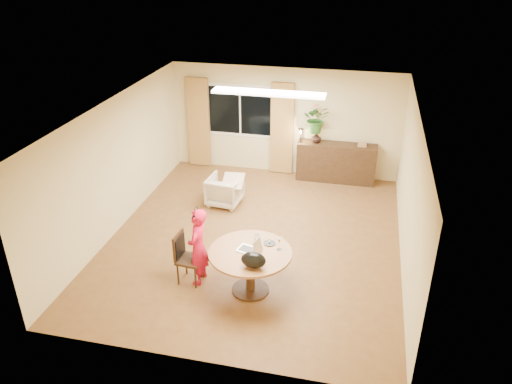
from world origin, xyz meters
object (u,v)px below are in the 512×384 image
at_px(dining_table, 250,260).
at_px(sideboard, 336,162).
at_px(dining_chair, 190,259).
at_px(armchair, 225,191).
at_px(child, 198,247).

xyz_separation_m(dining_table, sideboard, (1.01, 4.59, -0.14)).
height_order(dining_table, dining_chair, dining_chair).
height_order(dining_chair, armchair, dining_chair).
distance_m(dining_table, dining_chair, 1.06).
relative_size(dining_chair, sideboard, 0.49).
relative_size(child, armchair, 1.94).
bearing_deg(dining_chair, dining_table, 3.34).
distance_m(child, armchair, 2.81).
bearing_deg(armchair, dining_table, 119.65).
height_order(child, sideboard, child).
relative_size(dining_table, sideboard, 0.72).
relative_size(dining_chair, child, 0.66).
relative_size(dining_table, child, 0.98).
xyz_separation_m(dining_table, child, (-0.90, 0.07, 0.08)).
bearing_deg(dining_table, child, 175.49).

